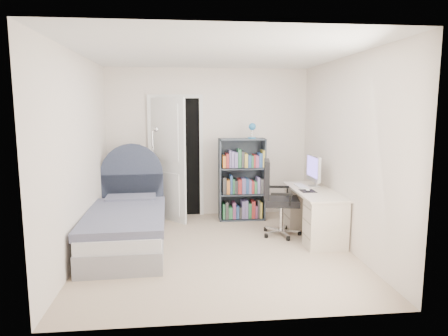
{
  "coord_description": "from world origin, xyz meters",
  "views": [
    {
      "loc": [
        -0.44,
        -4.99,
        1.84
      ],
      "look_at": [
        0.12,
        0.35,
        1.03
      ],
      "focal_mm": 32.0,
      "sensor_mm": 36.0,
      "label": 1
    }
  ],
  "objects": [
    {
      "name": "bed",
      "position": [
        -1.2,
        0.32,
        0.29
      ],
      "size": [
        1.06,
        2.13,
        1.29
      ],
      "color": "gray",
      "rests_on": "ground"
    },
    {
      "name": "bookcase",
      "position": [
        0.53,
        1.42,
        0.62
      ],
      "size": [
        0.75,
        0.32,
        1.6
      ],
      "color": "#3B4551",
      "rests_on": "ground"
    },
    {
      "name": "door",
      "position": [
        -0.63,
        1.58,
        1.03
      ],
      "size": [
        0.92,
        0.63,
        2.06
      ],
      "color": "black",
      "rests_on": "ground"
    },
    {
      "name": "desk",
      "position": [
        1.42,
        0.42,
        0.37
      ],
      "size": [
        0.56,
        1.39,
        1.14
      ],
      "color": "beige",
      "rests_on": "ground"
    },
    {
      "name": "room_shell",
      "position": [
        0.0,
        0.0,
        1.25
      ],
      "size": [
        3.5,
        3.7,
        2.6
      ],
      "color": "tan",
      "rests_on": "ground"
    },
    {
      "name": "floor_lamp",
      "position": [
        -0.9,
        1.49,
        0.63
      ],
      "size": [
        0.22,
        0.22,
        1.54
      ],
      "color": "silver",
      "rests_on": "ground"
    },
    {
      "name": "nightstand",
      "position": [
        -1.32,
        1.61,
        0.38
      ],
      "size": [
        0.39,
        0.39,
        0.57
      ],
      "color": "#D9A985",
      "rests_on": "ground"
    },
    {
      "name": "office_chair",
      "position": [
        0.89,
        0.54,
        0.6
      ],
      "size": [
        0.59,
        0.61,
        1.1
      ],
      "color": "silver",
      "rests_on": "ground"
    }
  ]
}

